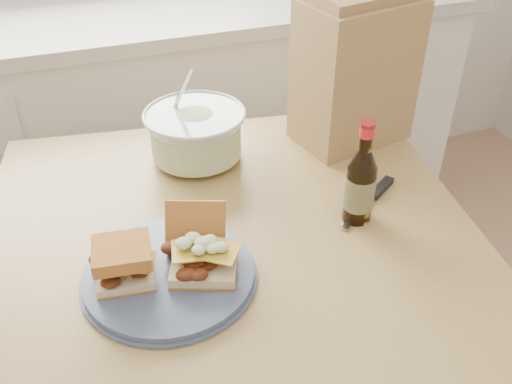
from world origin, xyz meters
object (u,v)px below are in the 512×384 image
object	(u,v)px
coleslaw_bowl	(196,136)
beer_bottle	(360,184)
dining_table	(235,287)
paper_bag	(355,73)
plate	(169,275)

from	to	relation	value
coleslaw_bowl	beer_bottle	distance (m)	0.40
beer_bottle	coleslaw_bowl	bearing A→B (deg)	109.96
dining_table	beer_bottle	distance (m)	0.32
beer_bottle	paper_bag	world-z (taller)	paper_bag
coleslaw_bowl	paper_bag	distance (m)	0.39
dining_table	paper_bag	distance (m)	0.56
plate	coleslaw_bowl	bearing A→B (deg)	68.19
plate	beer_bottle	bearing A→B (deg)	6.71
dining_table	coleslaw_bowl	xyz separation A→B (m)	(0.01, 0.31, 0.17)
plate	paper_bag	size ratio (longest dim) A/B	0.89
plate	paper_bag	world-z (taller)	paper_bag
dining_table	beer_bottle	world-z (taller)	beer_bottle
plate	beer_bottle	distance (m)	0.40
dining_table	coleslaw_bowl	bearing A→B (deg)	96.27
beer_bottle	paper_bag	xyz separation A→B (m)	(0.13, 0.30, 0.08)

